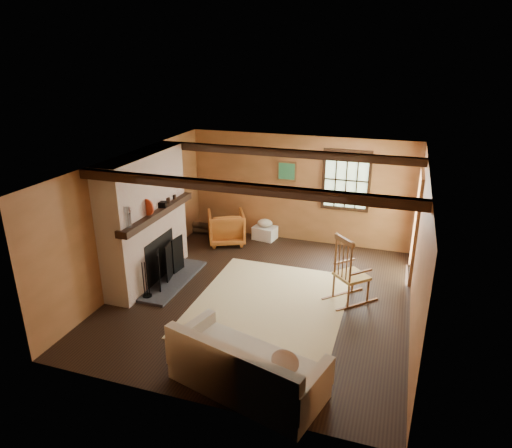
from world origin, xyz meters
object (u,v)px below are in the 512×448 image
at_px(fireplace, 146,224).
at_px(laundry_basket, 265,233).
at_px(armchair, 226,227).
at_px(rocking_chair, 350,274).
at_px(sofa, 246,371).

relative_size(fireplace, laundry_basket, 4.80).
xyz_separation_m(fireplace, armchair, (0.72, 2.07, -0.74)).
relative_size(fireplace, rocking_chair, 1.97).
relative_size(sofa, laundry_basket, 4.31).
bearing_deg(rocking_chair, armchair, 14.58).
bearing_deg(armchair, fireplace, 44.16).
height_order(fireplace, armchair, fireplace).
xyz_separation_m(fireplace, sofa, (2.75, -2.33, -0.82)).
bearing_deg(fireplace, laundry_basket, 59.83).
relative_size(rocking_chair, sofa, 0.57).
distance_m(fireplace, laundry_basket, 3.10).
bearing_deg(fireplace, armchair, 70.75).
xyz_separation_m(sofa, armchair, (-2.03, 4.40, 0.08)).
height_order(rocking_chair, sofa, rocking_chair).
distance_m(rocking_chair, sofa, 2.84).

